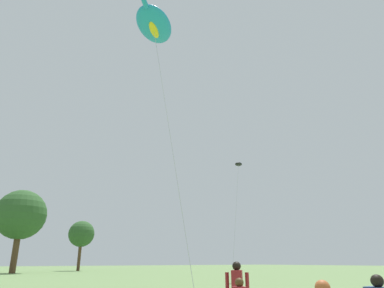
{
  "coord_description": "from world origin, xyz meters",
  "views": [
    {
      "loc": [
        -8.65,
        -4.24,
        1.72
      ],
      "look_at": [
        0.12,
        8.21,
        6.87
      ],
      "focal_mm": 32.56,
      "sensor_mm": 36.0,
      "label": 1
    }
  ],
  "objects_px": {
    "small_kite_bird_shape": "(238,165)",
    "tree_oak_left": "(21,215)",
    "big_show_kite": "(154,24)",
    "tree_shrub_far": "(81,234)"
  },
  "relations": [
    {
      "from": "small_kite_bird_shape",
      "to": "tree_oak_left",
      "type": "relative_size",
      "value": 0.89
    },
    {
      "from": "small_kite_bird_shape",
      "to": "tree_oak_left",
      "type": "xyz_separation_m",
      "value": [
        -13.61,
        36.75,
        -2.25
      ]
    },
    {
      "from": "tree_oak_left",
      "to": "small_kite_bird_shape",
      "type": "bearing_deg",
      "value": -69.68
    },
    {
      "from": "small_kite_bird_shape",
      "to": "tree_oak_left",
      "type": "height_order",
      "value": "tree_oak_left"
    },
    {
      "from": "big_show_kite",
      "to": "tree_oak_left",
      "type": "distance_m",
      "value": 44.39
    },
    {
      "from": "tree_shrub_far",
      "to": "tree_oak_left",
      "type": "relative_size",
      "value": 0.74
    },
    {
      "from": "big_show_kite",
      "to": "tree_oak_left",
      "type": "relative_size",
      "value": 1.44
    },
    {
      "from": "big_show_kite",
      "to": "tree_oak_left",
      "type": "xyz_separation_m",
      "value": [
        0.32,
        43.46,
        -9.06
      ]
    },
    {
      "from": "big_show_kite",
      "to": "tree_oak_left",
      "type": "bearing_deg",
      "value": 42.89
    },
    {
      "from": "big_show_kite",
      "to": "small_kite_bird_shape",
      "type": "xyz_separation_m",
      "value": [
        13.93,
        6.71,
        -6.82
      ]
    }
  ]
}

